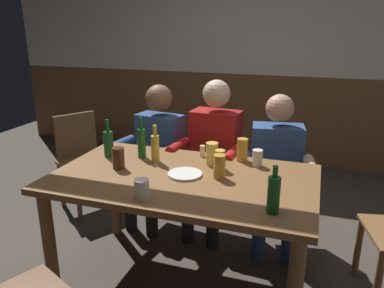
# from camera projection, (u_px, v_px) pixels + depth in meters

# --- Properties ---
(ground_plane) EXTENTS (8.05, 8.05, 0.00)m
(ground_plane) POSITION_uv_depth(u_px,v_px,m) (191.00, 266.00, 2.73)
(ground_plane) COLOR #423A33
(back_wall_upper) EXTENTS (6.71, 0.12, 1.56)m
(back_wall_upper) POSITION_uv_depth(u_px,v_px,m) (259.00, 6.00, 4.38)
(back_wall_upper) COLOR beige
(back_wall_wainscot) EXTENTS (6.71, 0.12, 1.08)m
(back_wall_wainscot) POSITION_uv_depth(u_px,v_px,m) (254.00, 117.00, 4.79)
(back_wall_wainscot) COLOR brown
(back_wall_wainscot) RESTS_ON ground_plane
(dining_table) EXTENTS (1.64, 0.96, 0.77)m
(dining_table) POSITION_uv_depth(u_px,v_px,m) (183.00, 192.00, 2.39)
(dining_table) COLOR brown
(dining_table) RESTS_ON ground_plane
(person_0) EXTENTS (0.56, 0.54, 1.20)m
(person_0) POSITION_uv_depth(u_px,v_px,m) (156.00, 149.00, 3.19)
(person_0) COLOR #2D4C84
(person_0) RESTS_ON ground_plane
(person_1) EXTENTS (0.54, 0.54, 1.26)m
(person_1) POSITION_uv_depth(u_px,v_px,m) (213.00, 151.00, 3.03)
(person_1) COLOR #AD1919
(person_1) RESTS_ON ground_plane
(person_2) EXTENTS (0.56, 0.57, 1.18)m
(person_2) POSITION_uv_depth(u_px,v_px,m) (276.00, 165.00, 2.88)
(person_2) COLOR #2D4C84
(person_2) RESTS_ON ground_plane
(chair_empty_near_left) EXTENTS (0.60, 0.60, 0.88)m
(chair_empty_near_left) POSITION_uv_depth(u_px,v_px,m) (83.00, 158.00, 3.53)
(chair_empty_near_left) COLOR brown
(chair_empty_near_left) RESTS_ON ground_plane
(table_candle) EXTENTS (0.04, 0.04, 0.08)m
(table_candle) POSITION_uv_depth(u_px,v_px,m) (202.00, 151.00, 2.70)
(table_candle) COLOR #F9E08C
(table_candle) RESTS_ON dining_table
(plate_0) EXTENTS (0.22, 0.22, 0.01)m
(plate_0) POSITION_uv_depth(u_px,v_px,m) (185.00, 174.00, 2.37)
(plate_0) COLOR white
(plate_0) RESTS_ON dining_table
(bottle_0) EXTENTS (0.06, 0.06, 0.30)m
(bottle_0) POSITION_uv_depth(u_px,v_px,m) (142.00, 142.00, 2.65)
(bottle_0) COLOR #195923
(bottle_0) RESTS_ON dining_table
(bottle_1) EXTENTS (0.07, 0.07, 0.27)m
(bottle_1) POSITION_uv_depth(u_px,v_px,m) (108.00, 143.00, 2.68)
(bottle_1) COLOR #195923
(bottle_1) RESTS_ON dining_table
(bottle_2) EXTENTS (0.06, 0.06, 0.25)m
(bottle_2) POSITION_uv_depth(u_px,v_px,m) (274.00, 194.00, 1.87)
(bottle_2) COLOR #195923
(bottle_2) RESTS_ON dining_table
(bottle_3) EXTENTS (0.06, 0.06, 0.26)m
(bottle_3) POSITION_uv_depth(u_px,v_px,m) (155.00, 147.00, 2.57)
(bottle_3) COLOR gold
(bottle_3) RESTS_ON dining_table
(pint_glass_0) EXTENTS (0.08, 0.08, 0.14)m
(pint_glass_0) POSITION_uv_depth(u_px,v_px,m) (118.00, 158.00, 2.46)
(pint_glass_0) COLOR #4C2D19
(pint_glass_0) RESTS_ON dining_table
(pint_glass_1) EXTENTS (0.08, 0.08, 0.11)m
(pint_glass_1) POSITION_uv_depth(u_px,v_px,m) (142.00, 189.00, 2.04)
(pint_glass_1) COLOR white
(pint_glass_1) RESTS_ON dining_table
(pint_glass_2) EXTENTS (0.07, 0.07, 0.15)m
(pint_glass_2) POSITION_uv_depth(u_px,v_px,m) (219.00, 166.00, 2.31)
(pint_glass_2) COLOR gold
(pint_glass_2) RESTS_ON dining_table
(pint_glass_3) EXTENTS (0.08, 0.08, 0.16)m
(pint_glass_3) POSITION_uv_depth(u_px,v_px,m) (212.00, 154.00, 2.52)
(pint_glass_3) COLOR #E5C64C
(pint_glass_3) RESTS_ON dining_table
(pint_glass_4) EXTENTS (0.07, 0.07, 0.11)m
(pint_glass_4) POSITION_uv_depth(u_px,v_px,m) (257.00, 158.00, 2.51)
(pint_glass_4) COLOR white
(pint_glass_4) RESTS_ON dining_table
(pint_glass_5) EXTENTS (0.07, 0.07, 0.13)m
(pint_glass_5) POSITION_uv_depth(u_px,v_px,m) (220.00, 160.00, 2.44)
(pint_glass_5) COLOR #E5C64C
(pint_glass_5) RESTS_ON dining_table
(pint_glass_6) EXTENTS (0.08, 0.08, 0.16)m
(pint_glass_6) POSITION_uv_depth(u_px,v_px,m) (242.00, 150.00, 2.60)
(pint_glass_6) COLOR gold
(pint_glass_6) RESTS_ON dining_table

